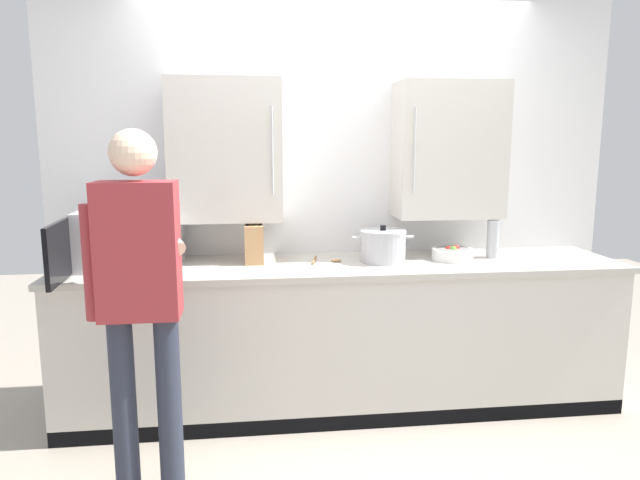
{
  "coord_description": "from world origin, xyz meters",
  "views": [
    {
      "loc": [
        -0.54,
        -2.56,
        1.61
      ],
      "look_at": [
        -0.15,
        0.67,
        1.05
      ],
      "focal_mm": 31.86,
      "sensor_mm": 36.0,
      "label": 1
    }
  ],
  "objects": [
    {
      "name": "ground_plane",
      "position": [
        0.0,
        0.0,
        0.0
      ],
      "size": [
        9.39,
        9.39,
        0.0
      ],
      "primitive_type": "plane",
      "color": "#9E9384"
    },
    {
      "name": "back_wall_tiled",
      "position": [
        -0.0,
        1.06,
        1.47
      ],
      "size": [
        3.61,
        0.44,
        2.86
      ],
      "color": "white",
      "rests_on": "ground_plane"
    },
    {
      "name": "counter_unit",
      "position": [
        0.0,
        0.72,
        0.45
      ],
      "size": [
        3.34,
        0.7,
        0.9
      ],
      "color": "beige",
      "rests_on": "ground_plane"
    },
    {
      "name": "microwave_oven",
      "position": [
        -1.27,
        0.76,
        1.07
      ],
      "size": [
        0.57,
        0.82,
        0.33
      ],
      "color": "#B7BABF",
      "rests_on": "counter_unit"
    },
    {
      "name": "stock_pot",
      "position": [
        0.24,
        0.73,
        1.0
      ],
      "size": [
        0.37,
        0.28,
        0.22
      ],
      "color": "#B7BABF",
      "rests_on": "counter_unit"
    },
    {
      "name": "thermos_flask",
      "position": [
        0.95,
        0.77,
        1.02
      ],
      "size": [
        0.08,
        0.08,
        0.23
      ],
      "color": "#B7BABF",
      "rests_on": "counter_unit"
    },
    {
      "name": "fruit_bowl",
      "position": [
        0.68,
        0.73,
        0.94
      ],
      "size": [
        0.25,
        0.25,
        0.09
      ],
      "color": "white",
      "rests_on": "counter_unit"
    },
    {
      "name": "wooden_spoon",
      "position": [
        -0.1,
        0.76,
        0.91
      ],
      "size": [
        0.19,
        0.2,
        0.02
      ],
      "color": "#A37547",
      "rests_on": "counter_unit"
    },
    {
      "name": "knife_block",
      "position": [
        -0.53,
        0.78,
        1.02
      ],
      "size": [
        0.11,
        0.15,
        0.32
      ],
      "color": "tan",
      "rests_on": "counter_unit"
    },
    {
      "name": "person_figure",
      "position": [
        -1.04,
        -0.07,
        1.0
      ],
      "size": [
        0.44,
        0.6,
        1.67
      ],
      "color": "#282D3D",
      "rests_on": "ground_plane"
    }
  ]
}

